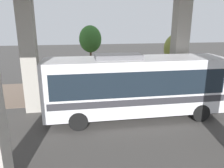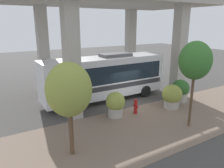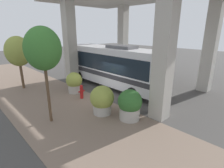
{
  "view_description": "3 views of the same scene",
  "coord_description": "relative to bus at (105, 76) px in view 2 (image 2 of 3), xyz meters",
  "views": [
    {
      "loc": [
        14.06,
        -1.93,
        5.47
      ],
      "look_at": [
        -0.85,
        0.47,
        1.11
      ],
      "focal_mm": 35.0,
      "sensor_mm": 36.0,
      "label": 1
    },
    {
      "loc": [
        -12.34,
        9.5,
        6.06
      ],
      "look_at": [
        -0.09,
        2.16,
        2.09
      ],
      "focal_mm": 35.0,
      "sensor_mm": 36.0,
      "label": 2
    },
    {
      "loc": [
        -7.9,
        -9.54,
        4.96
      ],
      "look_at": [
        1.05,
        -0.18,
        0.91
      ],
      "focal_mm": 28.0,
      "sensor_mm": 36.0,
      "label": 3
    }
  ],
  "objects": [
    {
      "name": "ground_plane",
      "position": [
        -2.52,
        -1.27,
        -2.03
      ],
      "size": [
        80.0,
        80.0,
        0.0
      ],
      "primitive_type": "plane",
      "color": "#474442",
      "rests_on": "ground"
    },
    {
      "name": "sidewalk_strip",
      "position": [
        -5.52,
        -1.27,
        -2.02
      ],
      "size": [
        6.0,
        40.0,
        0.02
      ],
      "color": "#7A6656",
      "rests_on": "ground"
    },
    {
      "name": "overpass",
      "position": [
        1.48,
        -1.27,
        5.0
      ],
      "size": [
        9.4,
        17.48,
        8.14
      ],
      "color": "#ADA89E",
      "rests_on": "ground"
    },
    {
      "name": "bus",
      "position": [
        0.0,
        0.0,
        0.0
      ],
      "size": [
        2.53,
        10.1,
        3.75
      ],
      "color": "silver",
      "rests_on": "ground"
    },
    {
      "name": "fire_hydrant",
      "position": [
        -3.62,
        -0.4,
        -1.49
      ],
      "size": [
        0.51,
        0.24,
        1.07
      ],
      "color": "#B21919",
      "rests_on": "ground"
    },
    {
      "name": "planter_front",
      "position": [
        -4.11,
        -3.34,
        -1.13
      ],
      "size": [
        1.46,
        1.46,
        1.78
      ],
      "color": "#ADA89E",
      "rests_on": "ground"
    },
    {
      "name": "planter_middle",
      "position": [
        -3.43,
        -4.96,
        -1.13
      ],
      "size": [
        1.38,
        1.38,
        1.79
      ],
      "color": "#ADA89E",
      "rests_on": "ground"
    },
    {
      "name": "planter_back",
      "position": [
        -3.31,
        1.05,
        -1.14
      ],
      "size": [
        1.29,
        1.29,
        1.71
      ],
      "color": "#ADA89E",
      "rests_on": "ground"
    },
    {
      "name": "street_tree_near",
      "position": [
        -6.82,
        -2.06,
        1.99
      ],
      "size": [
        1.83,
        1.83,
        5.15
      ],
      "color": "brown",
      "rests_on": "ground"
    },
    {
      "name": "street_tree_far",
      "position": [
        -5.96,
        5.14,
        1.19
      ],
      "size": [
        2.07,
        2.07,
        4.48
      ],
      "color": "brown",
      "rests_on": "ground"
    }
  ]
}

